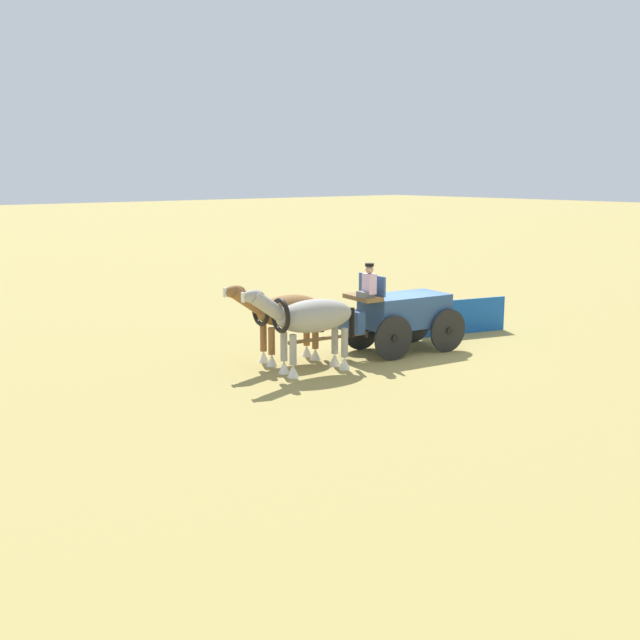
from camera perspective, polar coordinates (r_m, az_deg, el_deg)
ground_plane at (r=22.41m, az=6.20°, el=-2.25°), size 220.00×220.00×0.00m
show_wagon at (r=22.08m, az=5.93°, el=0.53°), size 5.46×2.02×2.64m
draft_horse_near at (r=19.62m, az=-0.79°, el=0.07°), size 3.23×1.15×2.26m
draft_horse_off at (r=20.74m, az=-2.65°, el=0.49°), size 2.98×1.11×2.20m
sponsor_banner at (r=24.90m, az=10.41°, el=0.24°), size 3.10×0.92×1.10m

